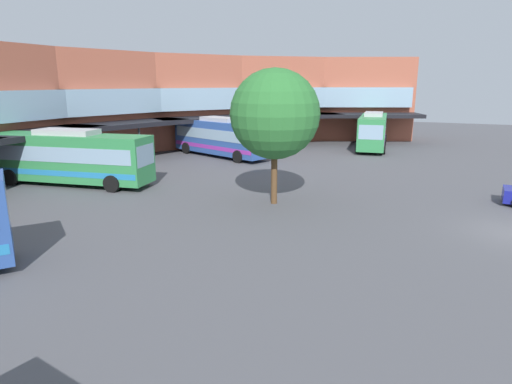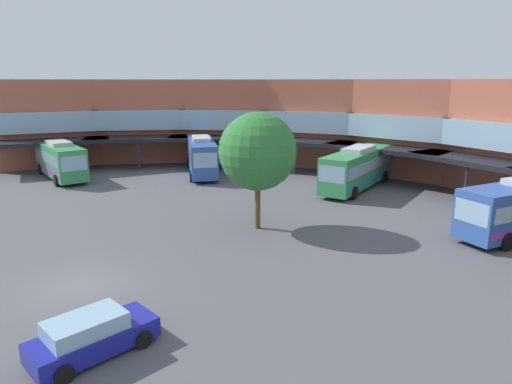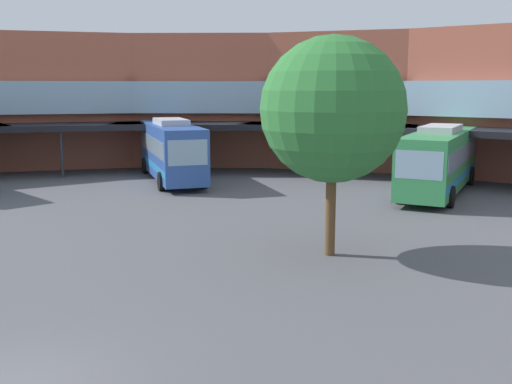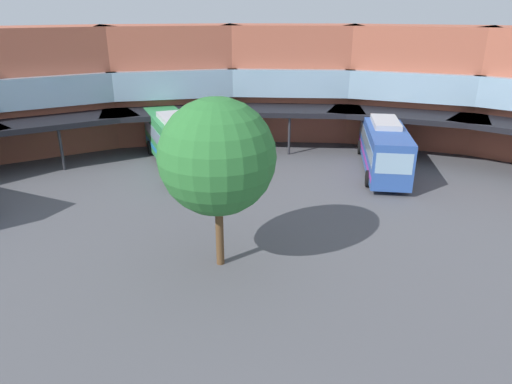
{
  "view_description": "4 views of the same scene",
  "coord_description": "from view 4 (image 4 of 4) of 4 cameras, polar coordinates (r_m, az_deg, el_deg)",
  "views": [
    {
      "loc": [
        -22.48,
        3.5,
        6.87
      ],
      "look_at": [
        -2.85,
        11.93,
        1.48
      ],
      "focal_mm": 30.64,
      "sensor_mm": 36.0,
      "label": 1
    },
    {
      "loc": [
        19.63,
        -8.86,
        9.54
      ],
      "look_at": [
        -0.71,
        13.41,
        2.06
      ],
      "focal_mm": 31.56,
      "sensor_mm": 36.0,
      "label": 2
    },
    {
      "loc": [
        10.27,
        -6.13,
        5.93
      ],
      "look_at": [
        -1.36,
        10.33,
        2.36
      ],
      "focal_mm": 41.99,
      "sensor_mm": 36.0,
      "label": 3
    },
    {
      "loc": [
        -2.06,
        -6.14,
        10.94
      ],
      "look_at": [
        2.43,
        13.27,
        2.97
      ],
      "focal_mm": 32.23,
      "sensor_mm": 36.0,
      "label": 4
    }
  ],
  "objects": [
    {
      "name": "bus_2",
      "position": [
        34.34,
        15.51,
        5.68
      ],
      "size": [
        6.25,
        11.08,
        3.69
      ],
      "rotation": [
        0.0,
        0.0,
        4.35
      ],
      "color": "#2D519E",
      "rests_on": "ground"
    },
    {
      "name": "plaza_tree",
      "position": [
        19.44,
        -4.85,
        4.33
      ],
      "size": [
        5.03,
        5.03,
        7.66
      ],
      "color": "brown",
      "rests_on": "ground"
    },
    {
      "name": "bus_1",
      "position": [
        34.16,
        -9.97,
        6.17
      ],
      "size": [
        4.31,
        11.73,
        3.81
      ],
      "rotation": [
        0.0,
        0.0,
        4.87
      ],
      "color": "#338C4C",
      "rests_on": "ground"
    },
    {
      "name": "station_building",
      "position": [
        32.79,
        -9.36,
        10.83
      ],
      "size": [
        76.3,
        33.41,
        9.67
      ],
      "color": "#AD5942",
      "rests_on": "ground"
    }
  ]
}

